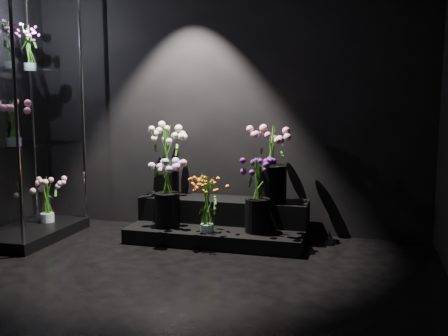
% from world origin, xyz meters
% --- Properties ---
extents(floor, '(4.00, 4.00, 0.00)m').
position_xyz_m(floor, '(0.00, 0.00, 0.00)').
color(floor, black).
rests_on(floor, ground).
extents(wall_back, '(4.00, 0.00, 4.00)m').
position_xyz_m(wall_back, '(0.00, 2.00, 1.40)').
color(wall_back, black).
rests_on(wall_back, floor).
extents(display_riser, '(1.63, 0.72, 0.36)m').
position_xyz_m(display_riser, '(0.07, 1.67, 0.15)').
color(display_riser, black).
rests_on(display_riser, floor).
extents(display_case, '(0.63, 1.05, 2.30)m').
position_xyz_m(display_case, '(-1.66, 1.19, 1.15)').
color(display_case, black).
rests_on(display_case, floor).
extents(bouquet_orange_bells, '(0.26, 0.26, 0.51)m').
position_xyz_m(bouquet_orange_bells, '(0.03, 1.36, 0.40)').
color(bouquet_orange_bells, white).
rests_on(bouquet_orange_bells, display_riser).
extents(bouquet_lilac, '(0.40, 0.40, 0.66)m').
position_xyz_m(bouquet_lilac, '(-0.38, 1.45, 0.53)').
color(bouquet_lilac, black).
rests_on(bouquet_lilac, display_riser).
extents(bouquet_purple, '(0.40, 0.40, 0.66)m').
position_xyz_m(bouquet_purple, '(0.47, 1.48, 0.51)').
color(bouquet_purple, black).
rests_on(bouquet_purple, display_riser).
extents(bouquet_cream_roses, '(0.43, 0.43, 0.69)m').
position_xyz_m(bouquet_cream_roses, '(-0.51, 1.77, 0.77)').
color(bouquet_cream_roses, black).
rests_on(bouquet_cream_roses, display_riser).
extents(bouquet_pink_roses, '(0.48, 0.48, 0.70)m').
position_xyz_m(bouquet_pink_roses, '(0.55, 1.74, 0.75)').
color(bouquet_pink_roses, black).
rests_on(bouquet_pink_roses, display_riser).
extents(bouquet_case_pink, '(0.35, 0.35, 0.42)m').
position_xyz_m(bouquet_case_pink, '(-1.65, 0.99, 1.12)').
color(bouquet_case_pink, white).
rests_on(bouquet_case_pink, display_case).
extents(bouquet_case_magenta, '(0.26, 0.26, 0.42)m').
position_xyz_m(bouquet_case_magenta, '(-1.72, 1.38, 1.79)').
color(bouquet_case_magenta, white).
rests_on(bouquet_case_magenta, display_case).
extents(bouquet_case_base_pink, '(0.34, 0.34, 0.46)m').
position_xyz_m(bouquet_case_base_pink, '(-1.63, 1.40, 0.35)').
color(bouquet_case_base_pink, white).
rests_on(bouquet_case_base_pink, display_case).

